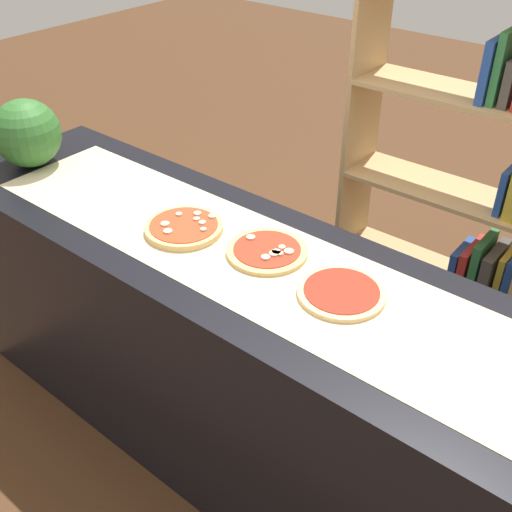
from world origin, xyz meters
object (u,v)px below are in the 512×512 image
pizza_mushroom_0 (184,227)px  pizza_mushroom_1 (267,251)px  watermelon (27,133)px  pizza_plain_2 (341,292)px  bookshelf (467,196)px

pizza_mushroom_0 → pizza_mushroom_1: bearing=13.2°
watermelon → pizza_mushroom_0: bearing=1.7°
pizza_mushroom_1 → pizza_plain_2: size_ratio=1.01×
pizza_mushroom_1 → pizza_plain_2: pizza_mushroom_1 is taller
pizza_mushroom_0 → pizza_mushroom_1: (0.30, 0.07, -0.00)m
pizza_mushroom_0 → pizza_plain_2: pizza_mushroom_0 is taller
pizza_mushroom_0 → pizza_plain_2: 0.59m
watermelon → pizza_plain_2: bearing=2.5°
pizza_plain_2 → watermelon: bearing=-177.5°
pizza_plain_2 → watermelon: size_ratio=0.97×
bookshelf → pizza_mushroom_0: bearing=-119.6°
pizza_mushroom_1 → watermelon: 1.13m
pizza_mushroom_1 → watermelon: bearing=-175.2°
pizza_mushroom_1 → bookshelf: size_ratio=0.16×
pizza_mushroom_0 → bookshelf: bearing=60.4°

